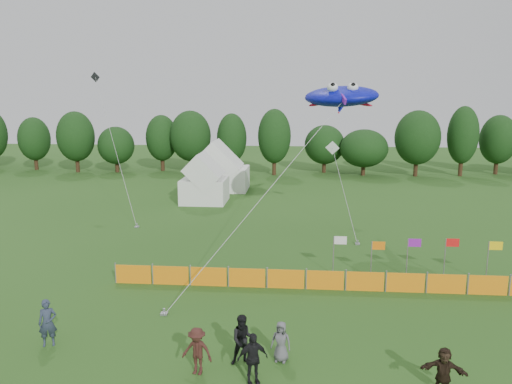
# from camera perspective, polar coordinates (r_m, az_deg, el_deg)

# --- Properties ---
(ground) EXTENTS (160.00, 160.00, 0.00)m
(ground) POSITION_cam_1_polar(r_m,az_deg,el_deg) (19.95, -1.55, -18.25)
(ground) COLOR #234C16
(ground) RESTS_ON ground
(treeline) EXTENTS (104.57, 8.78, 8.36)m
(treeline) POSITION_cam_1_polar(r_m,az_deg,el_deg) (62.47, 4.54, 5.86)
(treeline) COLOR #382314
(treeline) RESTS_ON ground
(tent_left) EXTENTS (4.13, 4.13, 3.64)m
(tent_left) POSITION_cam_1_polar(r_m,az_deg,el_deg) (46.16, -5.91, 1.09)
(tent_left) COLOR white
(tent_left) RESTS_ON ground
(tent_right) EXTENTS (5.54, 4.43, 3.91)m
(tent_right) POSITION_cam_1_polar(r_m,az_deg,el_deg) (52.03, -3.95, 2.39)
(tent_right) COLOR white
(tent_right) RESTS_ON ground
(barrier_fence) EXTENTS (21.90, 0.06, 1.00)m
(barrier_fence) POSITION_cam_1_polar(r_m,az_deg,el_deg) (25.97, 7.89, -9.96)
(barrier_fence) COLOR orange
(barrier_fence) RESTS_ON ground
(flag_row) EXTENTS (8.73, 0.71, 2.24)m
(flag_row) POSITION_cam_1_polar(r_m,az_deg,el_deg) (28.33, 17.39, -6.53)
(flag_row) COLOR gray
(flag_row) RESTS_ON ground
(spectator_a) EXTENTS (0.81, 0.68, 1.90)m
(spectator_a) POSITION_cam_1_polar(r_m,az_deg,el_deg) (21.86, -22.71, -13.62)
(spectator_a) COLOR #2A3347
(spectator_a) RESTS_ON ground
(spectator_b) EXTENTS (1.06, 0.90, 1.90)m
(spectator_b) POSITION_cam_1_polar(r_m,az_deg,el_deg) (19.02, -1.46, -16.54)
(spectator_b) COLOR black
(spectator_b) RESTS_ON ground
(spectator_c) EXTENTS (1.23, 0.86, 1.74)m
(spectator_c) POSITION_cam_1_polar(r_m,az_deg,el_deg) (18.59, -6.75, -17.61)
(spectator_c) COLOR #3A1C17
(spectator_c) RESTS_ON ground
(spectator_d) EXTENTS (1.17, 0.81, 1.84)m
(spectator_d) POSITION_cam_1_polar(r_m,az_deg,el_deg) (17.92, -0.40, -18.50)
(spectator_d) COLOR black
(spectator_d) RESTS_ON ground
(spectator_e) EXTENTS (0.84, 0.64, 1.54)m
(spectator_e) POSITION_cam_1_polar(r_m,az_deg,el_deg) (19.31, 2.87, -16.70)
(spectator_e) COLOR #57565C
(spectator_e) RESTS_ON ground
(spectator_f) EXTENTS (1.56, 0.80, 1.61)m
(spectator_f) POSITION_cam_1_polar(r_m,az_deg,el_deg) (18.56, 20.66, -18.56)
(spectator_f) COLOR black
(spectator_f) RESTS_ON ground
(stingray_kite) EXTENTS (12.13, 20.94, 10.62)m
(stingray_kite) POSITION_cam_1_polar(r_m,az_deg,el_deg) (34.95, 9.67, 10.69)
(stingray_kite) COLOR #0E14CF
(stingray_kite) RESTS_ON ground
(small_kite_white) EXTENTS (2.00, 8.36, 6.16)m
(small_kite_white) POSITION_cam_1_polar(r_m,az_deg,el_deg) (38.46, 9.48, 2.10)
(small_kite_white) COLOR white
(small_kite_white) RESTS_ON ground
(small_kite_dark) EXTENTS (6.82, 9.22, 11.80)m
(small_kite_dark) POSITION_cam_1_polar(r_m,az_deg,el_deg) (43.74, -16.35, 6.81)
(small_kite_dark) COLOR black
(small_kite_dark) RESTS_ON ground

